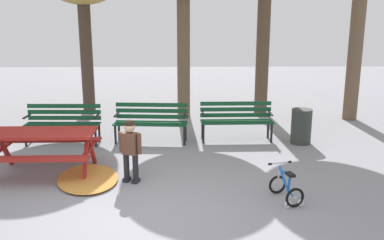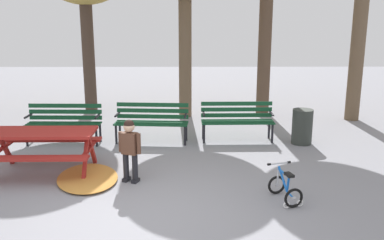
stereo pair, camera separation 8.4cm
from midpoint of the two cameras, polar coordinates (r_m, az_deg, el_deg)
ground at (r=6.11m, az=-6.80°, el=-12.85°), size 36.00×36.00×0.00m
picnic_table at (r=7.94m, az=-19.52°, el=-2.65°), size 1.81×1.36×0.79m
park_bench_far_left at (r=9.70m, az=-17.04°, el=-0.07°), size 1.61×0.49×0.85m
park_bench_left at (r=9.45m, az=-5.72°, el=0.10°), size 1.63×0.57×0.85m
park_bench_right at (r=9.59m, az=5.67°, el=0.31°), size 1.61×0.48×0.85m
child_standing at (r=7.15m, az=-8.57°, el=-3.44°), size 0.39×0.25×1.08m
kids_bicycle at (r=6.67m, az=12.08°, el=-8.83°), size 0.49×0.62×0.54m
leaf_pile at (r=7.57m, az=-14.02°, el=-7.52°), size 1.35×1.66×0.07m
trash_bin at (r=9.60m, az=14.11°, el=-0.83°), size 0.44×0.44×0.76m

